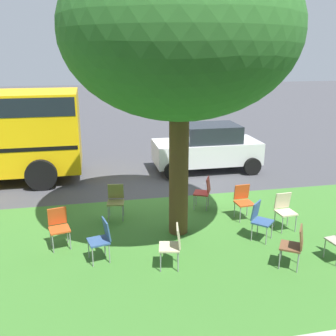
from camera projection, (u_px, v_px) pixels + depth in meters
ground at (154, 196)px, 11.37m from camera, size 80.00×80.00×0.00m
grass_verge at (179, 247)px, 8.37m from camera, size 48.00×6.00×0.01m
street_tree at (180, 32)px, 7.81m from camera, size 4.93×4.93×6.32m
chair_0 at (295, 244)px, 7.47m from camera, size 0.58×0.58×0.88m
chair_1 at (285, 208)px, 9.14m from camera, size 0.45×0.45×0.88m
chair_2 at (204, 190)px, 10.32m from camera, size 0.56×0.55×0.88m
chair_3 at (260, 218)px, 8.62m from camera, size 0.59×0.59×0.88m
chair_4 at (59, 225)px, 8.28m from camera, size 0.50×0.50×0.88m
chair_5 at (243, 199)px, 9.70m from camera, size 0.44×0.45×0.88m
chair_7 at (102, 237)px, 7.73m from camera, size 0.50×0.50×0.88m
chair_8 at (173, 243)px, 7.48m from camera, size 0.50×0.49×0.88m
chair_9 at (116, 199)px, 9.74m from camera, size 0.47×0.48×0.88m
parked_car at (207, 147)px, 13.62m from camera, size 3.70×1.92×1.65m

